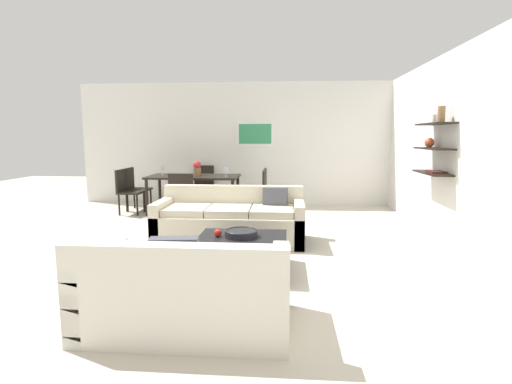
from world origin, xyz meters
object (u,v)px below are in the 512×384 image
dining_chair_head (203,183)px  dining_chair_right_near (258,190)px  loveseat_white (187,292)px  sofa_beige (231,221)px  wine_glass_head (198,168)px  apple_on_coffee_table (218,233)px  wine_glass_right_near (226,170)px  coffee_table (242,255)px  dining_chair_foot (183,194)px  centerpiece_vase (197,168)px  decorative_bowl (241,233)px  dining_chair_left_near (127,188)px  wine_glass_left_far (163,169)px  dining_chair_left_far (135,186)px  dining_chair_right_far (260,187)px  dining_table (194,179)px

dining_chair_head → dining_chair_right_near: same height
loveseat_white → dining_chair_right_near: 4.47m
sofa_beige → wine_glass_head: (-1.03, 2.44, 0.57)m
dining_chair_right_near → wine_glass_head: wine_glass_head is taller
sofa_beige → loveseat_white: bearing=-89.6°
apple_on_coffee_table → wine_glass_right_near: wine_glass_right_near is taller
coffee_table → apple_on_coffee_table: 0.37m
loveseat_white → dining_chair_foot: 3.96m
dining_chair_head → centerpiece_vase: bearing=-85.7°
dining_chair_head → decorative_bowl: bearing=-72.1°
loveseat_white → wine_glass_right_near: size_ratio=9.55×
loveseat_white → dining_chair_left_near: bearing=117.8°
decorative_bowl → wine_glass_head: (-1.32, 3.63, 0.44)m
loveseat_white → centerpiece_vase: 4.85m
dining_chair_foot → wine_glass_left_far: 1.23m
coffee_table → dining_chair_left_far: (-2.63, 3.52, 0.31)m
sofa_beige → wine_glass_head: 2.71m
dining_chair_head → dining_chair_right_near: 1.67m
apple_on_coffee_table → dining_chair_foot: size_ratio=0.10×
dining_chair_left_near → wine_glass_right_near: wine_glass_right_near is taller
dining_chair_right_far → wine_glass_head: size_ratio=5.51×
dining_chair_foot → dining_chair_right_near: size_ratio=1.00×
wine_glass_head → centerpiece_vase: size_ratio=0.55×
dining_chair_left_far → decorative_bowl: bearing=-52.7°
dining_chair_head → dining_chair_left_near: 1.67m
dining_chair_head → coffee_table: bearing=-72.2°
wine_glass_right_near → decorative_bowl: bearing=-78.1°
apple_on_coffee_table → wine_glass_head: (-1.05, 3.64, 0.44)m
dining_chair_foot → dining_table: bearing=90.0°
dining_chair_foot → wine_glass_head: (-0.00, 1.24, 0.36)m
apple_on_coffee_table → dining_chair_left_near: (-2.35, 3.05, 0.08)m
dining_chair_left_far → wine_glass_left_far: size_ratio=4.94×
coffee_table → dining_chair_left_far: size_ratio=1.15×
dining_table → dining_chair_left_near: dining_chair_left_near is taller
dining_chair_left_far → dining_chair_right_near: same height
sofa_beige → centerpiece_vase: (-0.97, 2.09, 0.61)m
coffee_table → apple_on_coffee_table: bearing=168.2°
dining_table → wine_glass_left_far: (-0.67, 0.11, 0.20)m
dining_chair_left_far → dining_chair_foot: (1.30, -1.06, 0.00)m
sofa_beige → dining_chair_left_far: dining_chair_left_far is taller
dining_chair_foot → wine_glass_head: wine_glass_head is taller
dining_chair_right_far → wine_glass_right_near: 0.79m
dining_chair_head → dining_chair_right_far: (1.30, -0.65, 0.00)m
dining_chair_foot → loveseat_white: bearing=-74.6°
decorative_bowl → sofa_beige: bearing=103.7°
dining_chair_head → wine_glass_right_near: 1.23m
sofa_beige → centerpiece_vase: 2.39m
dining_chair_foot → sofa_beige: bearing=-49.1°
dining_chair_left_far → centerpiece_vase: centerpiece_vase is taller
loveseat_white → wine_glass_left_far: size_ratio=9.12×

